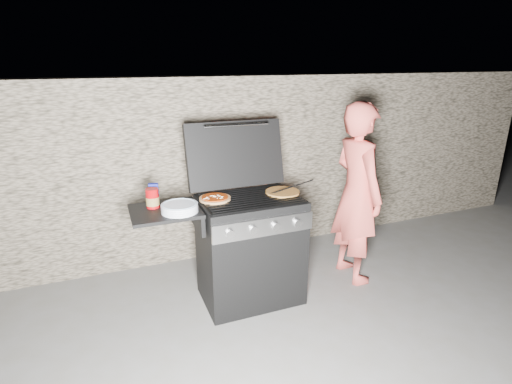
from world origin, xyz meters
name	(u,v)px	position (x,y,z in m)	size (l,w,h in m)	color
ground	(251,296)	(0.00, 0.00, 0.00)	(50.00, 50.00, 0.00)	slate
stone_wall	(214,167)	(0.00, 1.05, 0.90)	(8.00, 0.35, 1.80)	gray
gas_grill	(222,254)	(-0.25, 0.00, 0.46)	(1.34, 0.79, 0.91)	black
pizza_topped	(215,198)	(-0.27, 0.05, 0.92)	(0.24, 0.24, 0.03)	tan
pizza_plain	(282,192)	(0.29, 0.01, 0.92)	(0.28, 0.28, 0.01)	#CB8740
sauce_jar	(152,198)	(-0.74, 0.08, 0.98)	(0.09, 0.09, 0.15)	#99060A
blue_carton	(154,193)	(-0.72, 0.18, 0.98)	(0.07, 0.04, 0.15)	navy
plate_stack	(180,208)	(-0.58, -0.09, 0.93)	(0.27, 0.27, 0.06)	white
person	(357,194)	(1.02, 0.00, 0.81)	(0.59, 0.39, 1.62)	#E5554B
tongs	(292,187)	(0.37, 0.00, 0.95)	(0.01, 0.01, 0.41)	black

